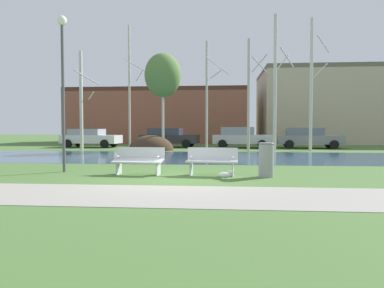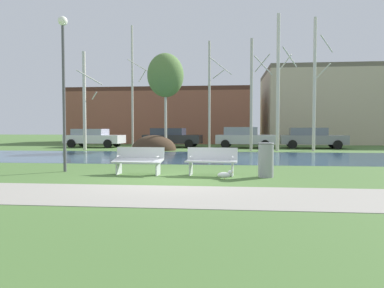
{
  "view_description": "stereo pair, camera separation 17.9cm",
  "coord_description": "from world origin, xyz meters",
  "px_view_note": "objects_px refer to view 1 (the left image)",
  "views": [
    {
      "loc": [
        1.5,
        -9.98,
        1.48
      ],
      "look_at": [
        0.48,
        1.95,
        0.95
      ],
      "focal_mm": 33.28,
      "sensor_mm": 36.0,
      "label": 1
    },
    {
      "loc": [
        1.68,
        -9.96,
        1.48
      ],
      "look_at": [
        0.48,
        1.95,
        0.95
      ],
      "focal_mm": 33.28,
      "sensor_mm": 36.0,
      "label": 2
    }
  ],
  "objects_px": {
    "bench_left": "(139,160)",
    "trash_bin": "(266,159)",
    "parked_hatch_third_silver": "(241,137)",
    "streetlamp": "(63,68)",
    "parked_sedan_second_dark": "(169,137)",
    "bench_right": "(212,160)",
    "seagull": "(226,175)",
    "parked_van_nearest_white": "(90,137)",
    "parked_wagon_fourth_grey": "(308,137)"
  },
  "relations": [
    {
      "from": "bench_left",
      "to": "trash_bin",
      "type": "height_order",
      "value": "trash_bin"
    },
    {
      "from": "bench_left",
      "to": "parked_hatch_third_silver",
      "type": "relative_size",
      "value": 0.36
    },
    {
      "from": "streetlamp",
      "to": "parked_sedan_second_dark",
      "type": "distance_m",
      "value": 16.3
    },
    {
      "from": "bench_right",
      "to": "seagull",
      "type": "height_order",
      "value": "bench_right"
    },
    {
      "from": "streetlamp",
      "to": "parked_van_nearest_white",
      "type": "relative_size",
      "value": 1.12
    },
    {
      "from": "bench_left",
      "to": "parked_wagon_fourth_grey",
      "type": "distance_m",
      "value": 18.3
    },
    {
      "from": "bench_left",
      "to": "parked_van_nearest_white",
      "type": "height_order",
      "value": "parked_van_nearest_white"
    },
    {
      "from": "seagull",
      "to": "parked_wagon_fourth_grey",
      "type": "xyz_separation_m",
      "value": [
        6.26,
        16.71,
        0.67
      ]
    },
    {
      "from": "bench_right",
      "to": "parked_van_nearest_white",
      "type": "height_order",
      "value": "parked_van_nearest_white"
    },
    {
      "from": "streetlamp",
      "to": "parked_hatch_third_silver",
      "type": "xyz_separation_m",
      "value": [
        6.79,
        15.44,
        -2.69
      ]
    },
    {
      "from": "trash_bin",
      "to": "parked_wagon_fourth_grey",
      "type": "bearing_deg",
      "value": 72.67
    },
    {
      "from": "bench_right",
      "to": "seagull",
      "type": "relative_size",
      "value": 3.51
    },
    {
      "from": "parked_hatch_third_silver",
      "to": "trash_bin",
      "type": "bearing_deg",
      "value": -90.32
    },
    {
      "from": "trash_bin",
      "to": "parked_sedan_second_dark",
      "type": "distance_m",
      "value": 17.64
    },
    {
      "from": "seagull",
      "to": "parked_hatch_third_silver",
      "type": "distance_m",
      "value": 16.81
    },
    {
      "from": "trash_bin",
      "to": "streetlamp",
      "type": "relative_size",
      "value": 0.2
    },
    {
      "from": "bench_right",
      "to": "parked_wagon_fourth_grey",
      "type": "bearing_deg",
      "value": 67.21
    },
    {
      "from": "parked_van_nearest_white",
      "to": "streetlamp",
      "type": "bearing_deg",
      "value": -72.13
    },
    {
      "from": "bench_left",
      "to": "parked_hatch_third_silver",
      "type": "bearing_deg",
      "value": 75.62
    },
    {
      "from": "bench_right",
      "to": "trash_bin",
      "type": "relative_size",
      "value": 1.57
    },
    {
      "from": "bench_left",
      "to": "parked_wagon_fourth_grey",
      "type": "relative_size",
      "value": 0.34
    },
    {
      "from": "bench_left",
      "to": "bench_right",
      "type": "xyz_separation_m",
      "value": [
        2.34,
        0.0,
        0.0
      ]
    },
    {
      "from": "seagull",
      "to": "parked_sedan_second_dark",
      "type": "distance_m",
      "value": 17.87
    },
    {
      "from": "parked_wagon_fourth_grey",
      "to": "seagull",
      "type": "bearing_deg",
      "value": -110.54
    },
    {
      "from": "trash_bin",
      "to": "parked_hatch_third_silver",
      "type": "bearing_deg",
      "value": 89.68
    },
    {
      "from": "bench_left",
      "to": "parked_hatch_third_silver",
      "type": "distance_m",
      "value": 16.46
    },
    {
      "from": "parked_wagon_fourth_grey",
      "to": "parked_sedan_second_dark",
      "type": "bearing_deg",
      "value": 176.65
    },
    {
      "from": "parked_van_nearest_white",
      "to": "bench_left",
      "type": "bearing_deg",
      "value": -64.25
    },
    {
      "from": "streetlamp",
      "to": "parked_sedan_second_dark",
      "type": "height_order",
      "value": "streetlamp"
    },
    {
      "from": "bench_left",
      "to": "streetlamp",
      "type": "bearing_deg",
      "value": 169.51
    },
    {
      "from": "trash_bin",
      "to": "parked_wagon_fourth_grey",
      "type": "xyz_separation_m",
      "value": [
        5.03,
        16.12,
        0.26
      ]
    },
    {
      "from": "streetlamp",
      "to": "bench_left",
      "type": "bearing_deg",
      "value": -10.49
    },
    {
      "from": "parked_sedan_second_dark",
      "to": "parked_hatch_third_silver",
      "type": "xyz_separation_m",
      "value": [
        5.63,
        -0.59,
        0.03
      ]
    },
    {
      "from": "parked_van_nearest_white",
      "to": "parked_wagon_fourth_grey",
      "type": "relative_size",
      "value": 0.97
    },
    {
      "from": "parked_hatch_third_silver",
      "to": "parked_van_nearest_white",
      "type": "bearing_deg",
      "value": -179.54
    },
    {
      "from": "parked_sedan_second_dark",
      "to": "parked_hatch_third_silver",
      "type": "distance_m",
      "value": 5.67
    },
    {
      "from": "seagull",
      "to": "bench_right",
      "type": "bearing_deg",
      "value": 118.13
    },
    {
      "from": "seagull",
      "to": "parked_sedan_second_dark",
      "type": "relative_size",
      "value": 0.1
    },
    {
      "from": "trash_bin",
      "to": "parked_sedan_second_dark",
      "type": "relative_size",
      "value": 0.23
    },
    {
      "from": "bench_left",
      "to": "streetlamp",
      "type": "height_order",
      "value": "streetlamp"
    },
    {
      "from": "bench_left",
      "to": "seagull",
      "type": "xyz_separation_m",
      "value": [
        2.77,
        -0.8,
        -0.34
      ]
    },
    {
      "from": "parked_wagon_fourth_grey",
      "to": "trash_bin",
      "type": "bearing_deg",
      "value": -107.33
    },
    {
      "from": "bench_left",
      "to": "seagull",
      "type": "distance_m",
      "value": 2.9
    },
    {
      "from": "seagull",
      "to": "parked_hatch_third_silver",
      "type": "bearing_deg",
      "value": 85.49
    },
    {
      "from": "parked_sedan_second_dark",
      "to": "bench_right",
      "type": "bearing_deg",
      "value": -76.76
    },
    {
      "from": "parked_sedan_second_dark",
      "to": "seagull",
      "type": "bearing_deg",
      "value": -76.02
    },
    {
      "from": "seagull",
      "to": "streetlamp",
      "type": "relative_size",
      "value": 0.09
    },
    {
      "from": "bench_right",
      "to": "parked_van_nearest_white",
      "type": "bearing_deg",
      "value": 122.22
    },
    {
      "from": "streetlamp",
      "to": "parked_sedan_second_dark",
      "type": "bearing_deg",
      "value": 85.89
    },
    {
      "from": "bench_left",
      "to": "parked_hatch_third_silver",
      "type": "xyz_separation_m",
      "value": [
        4.09,
        15.94,
        0.35
      ]
    }
  ]
}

